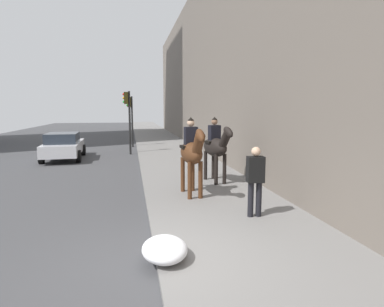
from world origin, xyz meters
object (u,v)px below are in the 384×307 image
Objects in this scene: traffic_light_near_curb at (128,112)px; car_near_lane at (63,146)px; traffic_light_far_curb at (131,113)px; mounted_horse_far at (216,146)px; pedestrian_greeting at (255,177)px; mounted_horse_near at (192,152)px.

car_near_lane is at bearing 111.38° from traffic_light_near_curb.
traffic_light_near_curb is at bearing 177.57° from traffic_light_far_curb.
mounted_horse_far is 12.80m from traffic_light_far_curb.
pedestrian_greeting is 12.91m from traffic_light_near_curb.
mounted_horse_near is at bearing -169.51° from traffic_light_near_curb.
pedestrian_greeting is 0.46× the size of traffic_light_near_curb.
mounted_horse_near is 1.02× the size of mounted_horse_far.
traffic_light_near_curb is (12.46, 3.03, 1.41)m from pedestrian_greeting.
car_near_lane is (8.93, 5.34, -0.69)m from mounted_horse_near.
mounted_horse_far is 0.65× the size of traffic_light_far_curb.
car_near_lane is at bearing -153.15° from mounted_horse_near.
pedestrian_greeting is 0.48× the size of traffic_light_far_curb.
traffic_light_near_curb reaches higher than traffic_light_far_curb.
mounted_horse_far is 9.26m from traffic_light_near_curb.
mounted_horse_near reaches higher than mounted_horse_far.
traffic_light_far_curb is at bearing -2.43° from traffic_light_near_curb.
car_near_lane is 1.17× the size of traffic_light_near_curb.
traffic_light_near_curb is (10.28, 1.90, 1.07)m from mounted_horse_near.
mounted_horse_near is 2.49m from pedestrian_greeting.
traffic_light_near_curb reaches higher than pedestrian_greeting.
traffic_light_far_curb reaches higher than mounted_horse_far.
mounted_horse_near is at bearing -151.68° from car_near_lane.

